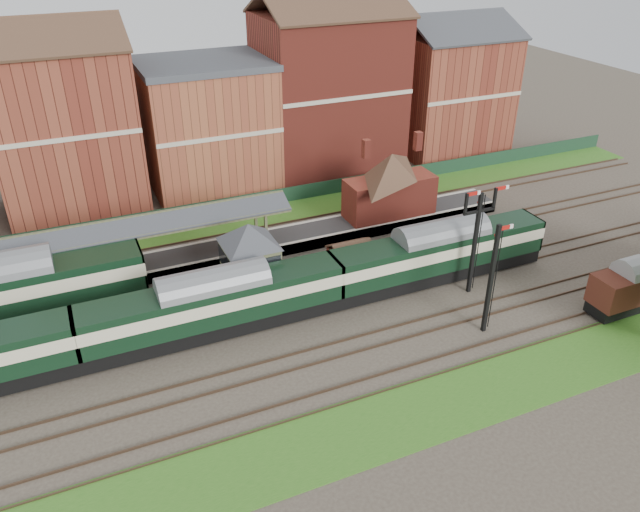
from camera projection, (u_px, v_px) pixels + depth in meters
name	position (u px, v px, depth m)	size (l,w,h in m)	color
ground	(307.00, 311.00, 44.33)	(160.00, 160.00, 0.00)	#473D33
grass_back	(240.00, 220.00, 57.08)	(90.00, 4.50, 0.06)	#2D6619
grass_front	(390.00, 421.00, 34.74)	(90.00, 5.00, 0.06)	#2D6619
fence	(233.00, 204.00, 58.32)	(90.00, 0.12, 1.50)	#193823
platform	(203.00, 257.00, 50.10)	(55.00, 3.40, 1.00)	#2D2D2D
signal_box	(250.00, 259.00, 44.30)	(5.40, 5.40, 6.00)	#687F5A
brick_hut	(350.00, 261.00, 48.09)	(3.20, 2.64, 2.94)	maroon
station_building	(390.00, 184.00, 54.39)	(8.10, 8.10, 5.90)	maroon
canopy	(118.00, 225.00, 45.99)	(26.00, 3.89, 4.08)	brown
semaphore_bracket	(476.00, 236.00, 44.30)	(3.60, 0.25, 8.18)	black
semaphore_siding	(491.00, 278.00, 40.23)	(1.23, 0.25, 8.00)	black
town_backdrop	(206.00, 119.00, 60.78)	(69.00, 10.00, 16.00)	maroon
dmu_train	(215.00, 304.00, 40.88)	(52.29, 2.75, 4.02)	black
goods_van_a	(627.00, 288.00, 43.44)	(5.33, 2.31, 3.23)	black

